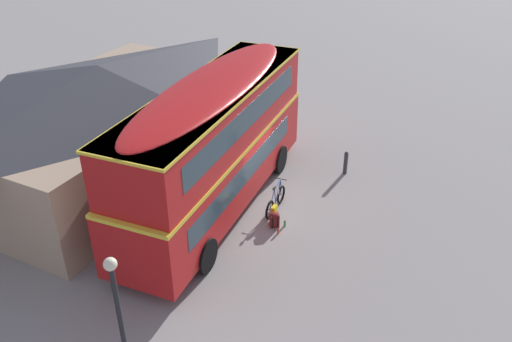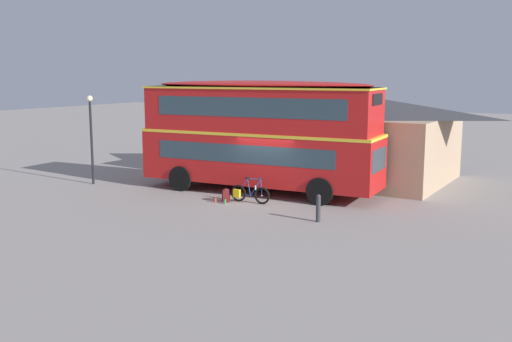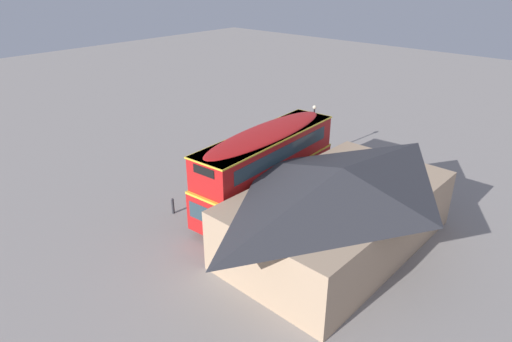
% 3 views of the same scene
% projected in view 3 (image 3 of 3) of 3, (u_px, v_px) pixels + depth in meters
% --- Properties ---
extents(ground_plane, '(120.00, 120.00, 0.00)m').
position_uv_depth(ground_plane, '(243.00, 205.00, 26.53)').
color(ground_plane, gray).
extents(double_decker_bus, '(10.56, 3.21, 4.79)m').
position_uv_depth(double_decker_bus, '(267.00, 165.00, 25.40)').
color(double_decker_bus, black).
rests_on(double_decker_bus, ground).
extents(touring_bicycle, '(1.74, 0.50, 1.05)m').
position_uv_depth(touring_bicycle, '(235.00, 193.00, 27.13)').
color(touring_bicycle, black).
rests_on(touring_bicycle, ground).
extents(backpack_on_ground, '(0.38, 0.39, 0.55)m').
position_uv_depth(backpack_on_ground, '(240.00, 188.00, 27.95)').
color(backpack_on_ground, maroon).
rests_on(backpack_on_ground, ground).
extents(water_bottle_green_metal, '(0.08, 0.08, 0.22)m').
position_uv_depth(water_bottle_green_metal, '(235.00, 190.00, 28.11)').
color(water_bottle_green_metal, green).
rests_on(water_bottle_green_metal, ground).
extents(water_bottle_red_squeeze, '(0.08, 0.08, 0.23)m').
position_uv_depth(water_bottle_red_squeeze, '(240.00, 188.00, 28.41)').
color(water_bottle_red_squeeze, '#D84C33').
rests_on(water_bottle_red_squeeze, ground).
extents(pub_building, '(12.44, 7.36, 4.31)m').
position_uv_depth(pub_building, '(339.00, 207.00, 21.94)').
color(pub_building, tan).
rests_on(pub_building, ground).
extents(street_lamp, '(0.28, 0.28, 4.09)m').
position_uv_depth(street_lamp, '(314.00, 126.00, 31.90)').
color(street_lamp, black).
rests_on(street_lamp, ground).
extents(kerb_bollard, '(0.16, 0.16, 0.97)m').
position_uv_depth(kerb_bollard, '(173.00, 206.00, 25.47)').
color(kerb_bollard, '#333338').
rests_on(kerb_bollard, ground).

